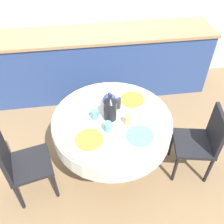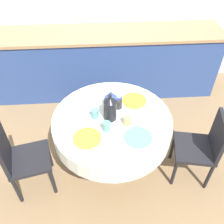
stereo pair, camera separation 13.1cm
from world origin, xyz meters
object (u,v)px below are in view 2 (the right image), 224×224
(chair_left, at_px, (203,146))
(coffee_carafe, at_px, (110,109))
(chair_right, at_px, (21,157))
(teapot, at_px, (110,100))

(chair_left, height_order, coffee_carafe, coffee_carafe)
(chair_right, bearing_deg, chair_left, 77.94)
(chair_right, xyz_separation_m, coffee_carafe, (0.89, 0.20, 0.40))
(coffee_carafe, distance_m, teapot, 0.18)
(chair_right, bearing_deg, coffee_carafe, 90.11)
(chair_right, distance_m, coffee_carafe, 1.00)
(coffee_carafe, relative_size, teapot, 1.50)
(chair_right, relative_size, teapot, 4.30)
(teapot, bearing_deg, coffee_carafe, -94.66)
(chair_left, height_order, chair_right, same)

